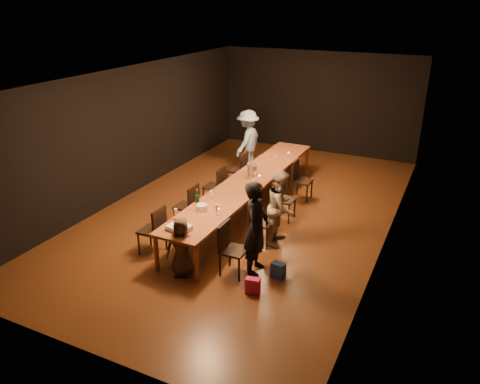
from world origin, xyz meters
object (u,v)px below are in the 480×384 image
at_px(birthday_cake, 179,228).
at_px(champagne_bottle, 197,197).
at_px(chair_right_1, 262,222).
at_px(chair_right_2, 284,199).
at_px(child, 182,247).
at_px(chair_left_2, 214,186).
at_px(chair_left_1, 186,206).
at_px(chair_right_0, 234,250).
at_px(man_blue, 248,141).
at_px(chair_left_0, 152,230).
at_px(plate_stack, 202,208).
at_px(chair_right_3, 302,180).
at_px(ice_bucket, 252,170).
at_px(table, 248,182).
at_px(woman_birthday, 256,228).
at_px(chair_left_3, 237,170).
at_px(woman_tan, 281,207).

relative_size(birthday_cake, champagne_bottle, 1.22).
bearing_deg(chair_right_1, champagne_bottle, -69.39).
distance_m(chair_right_2, child, 2.92).
height_order(chair_left_2, child, child).
bearing_deg(chair_left_1, chair_right_0, -125.22).
bearing_deg(man_blue, chair_left_2, 8.79).
bearing_deg(chair_right_1, chair_left_0, -54.78).
xyz_separation_m(chair_right_0, birthday_cake, (-0.93, -0.25, 0.33)).
height_order(chair_right_0, chair_right_1, same).
bearing_deg(plate_stack, man_blue, 103.56).
bearing_deg(chair_left_0, chair_right_3, -25.28).
bearing_deg(child, ice_bucket, 70.22).
relative_size(table, child, 5.63).
bearing_deg(champagne_bottle, table, 79.25).
height_order(woman_birthday, man_blue, man_blue).
height_order(chair_left_3, woman_tan, woman_tan).
xyz_separation_m(chair_right_0, child, (-0.79, -0.41, 0.07)).
height_order(chair_left_2, ice_bucket, ice_bucket).
xyz_separation_m(chair_right_0, woman_birthday, (0.30, 0.25, 0.37)).
distance_m(table, chair_left_2, 0.88).
distance_m(chair_left_3, ice_bucket, 1.26).
bearing_deg(chair_right_2, chair_left_1, -54.78).
distance_m(chair_right_2, ice_bucket, 1.03).
xyz_separation_m(chair_right_2, man_blue, (-2.00, 2.46, 0.37)).
bearing_deg(table, woman_birthday, -61.88).
xyz_separation_m(woman_tan, child, (-1.09, -1.83, -0.20)).
bearing_deg(champagne_bottle, chair_left_0, -125.23).
bearing_deg(chair_left_2, woman_tan, -116.02).
relative_size(chair_right_1, birthday_cake, 2.19).
relative_size(chair_right_0, chair_right_2, 1.00).
xyz_separation_m(table, chair_left_1, (-0.85, -1.20, -0.24)).
relative_size(chair_right_0, chair_left_0, 1.00).
height_order(chair_left_1, chair_left_3, same).
distance_m(table, champagne_bottle, 1.68).
distance_m(chair_left_0, woman_tan, 2.47).
xyz_separation_m(woman_tan, plate_stack, (-1.27, -0.82, 0.08)).
relative_size(chair_right_1, woman_birthday, 0.56).
bearing_deg(chair_right_1, woman_birthday, 17.49).
bearing_deg(child, woman_tan, 37.54).
relative_size(chair_right_2, chair_left_1, 1.00).
xyz_separation_m(woman_birthday, birthday_cake, (-1.23, -0.49, -0.04)).
relative_size(child, birthday_cake, 2.51).
bearing_deg(woman_tan, champagne_bottle, 111.35).
height_order(chair_left_2, birthday_cake, chair_left_2).
distance_m(chair_right_3, birthday_cake, 3.97).
bearing_deg(chair_left_0, table, -19.50).
bearing_deg(chair_right_3, man_blue, -122.27).
height_order(chair_left_1, woman_tan, woman_tan).
xyz_separation_m(birthday_cake, ice_bucket, (0.03, 2.96, 0.08)).
bearing_deg(chair_left_1, chair_left_0, -180.00).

